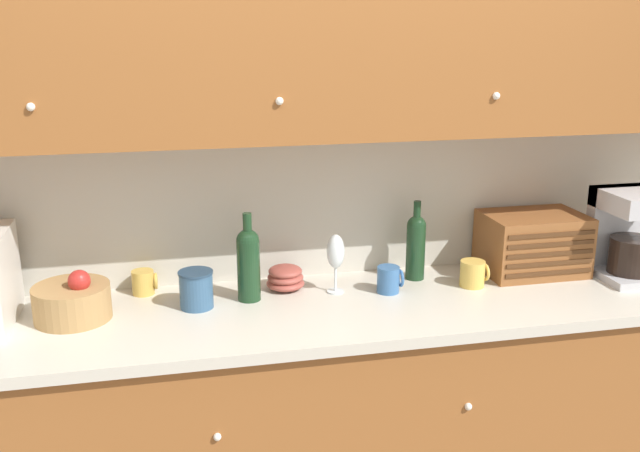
{
  "coord_description": "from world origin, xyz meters",
  "views": [
    {
      "loc": [
        -0.55,
        -2.68,
        1.93
      ],
      "look_at": [
        0.0,
        -0.23,
        1.2
      ],
      "focal_mm": 40.0,
      "sensor_mm": 36.0,
      "label": 1
    }
  ],
  "objects_px": {
    "wine_glass": "(336,253)",
    "mug": "(389,279)",
    "bread_box": "(532,243)",
    "storage_canister": "(196,289)",
    "wine_bottle": "(248,261)",
    "coffee_maker": "(626,233)",
    "mug_blue_second": "(144,282)",
    "fruit_basket": "(73,301)",
    "second_wine_bottle": "(416,244)",
    "bowl_stack_on_counter": "(285,278)",
    "mug_patterned_third": "(473,274)"
  },
  "relations": [
    {
      "from": "mug_blue_second",
      "to": "bread_box",
      "type": "xyz_separation_m",
      "value": [
        1.55,
        -0.09,
        0.08
      ]
    },
    {
      "from": "coffee_maker",
      "to": "bread_box",
      "type": "bearing_deg",
      "value": 160.48
    },
    {
      "from": "fruit_basket",
      "to": "mug_blue_second",
      "type": "relative_size",
      "value": 2.76
    },
    {
      "from": "bread_box",
      "to": "storage_canister",
      "type": "bearing_deg",
      "value": -176.37
    },
    {
      "from": "second_wine_bottle",
      "to": "bowl_stack_on_counter",
      "type": "bearing_deg",
      "value": -179.57
    },
    {
      "from": "fruit_basket",
      "to": "wine_bottle",
      "type": "relative_size",
      "value": 0.79
    },
    {
      "from": "bread_box",
      "to": "second_wine_bottle",
      "type": "bearing_deg",
      "value": 176.54
    },
    {
      "from": "fruit_basket",
      "to": "wine_glass",
      "type": "xyz_separation_m",
      "value": [
        0.94,
        0.05,
        0.09
      ]
    },
    {
      "from": "storage_canister",
      "to": "bowl_stack_on_counter",
      "type": "relative_size",
      "value": 0.93
    },
    {
      "from": "mug",
      "to": "mug_patterned_third",
      "type": "xyz_separation_m",
      "value": [
        0.34,
        -0.01,
        0.0
      ]
    },
    {
      "from": "wine_bottle",
      "to": "coffee_maker",
      "type": "distance_m",
      "value": 1.51
    },
    {
      "from": "mug_blue_second",
      "to": "bread_box",
      "type": "relative_size",
      "value": 0.24
    },
    {
      "from": "mug_patterned_third",
      "to": "second_wine_bottle",
      "type": "bearing_deg",
      "value": 145.47
    },
    {
      "from": "mug_blue_second",
      "to": "bread_box",
      "type": "distance_m",
      "value": 1.55
    },
    {
      "from": "storage_canister",
      "to": "wine_bottle",
      "type": "distance_m",
      "value": 0.21
    },
    {
      "from": "mug_blue_second",
      "to": "wine_glass",
      "type": "distance_m",
      "value": 0.73
    },
    {
      "from": "storage_canister",
      "to": "wine_bottle",
      "type": "height_order",
      "value": "wine_bottle"
    },
    {
      "from": "bowl_stack_on_counter",
      "to": "mug_patterned_third",
      "type": "bearing_deg",
      "value": -10.06
    },
    {
      "from": "coffee_maker",
      "to": "bowl_stack_on_counter",
      "type": "bearing_deg",
      "value": 173.86
    },
    {
      "from": "wine_bottle",
      "to": "second_wine_bottle",
      "type": "bearing_deg",
      "value": 6.91
    },
    {
      "from": "mug_blue_second",
      "to": "wine_bottle",
      "type": "bearing_deg",
      "value": -20.72
    },
    {
      "from": "storage_canister",
      "to": "wine_bottle",
      "type": "relative_size",
      "value": 0.41
    },
    {
      "from": "bread_box",
      "to": "wine_bottle",
      "type": "bearing_deg",
      "value": -177.44
    },
    {
      "from": "wine_bottle",
      "to": "coffee_maker",
      "type": "relative_size",
      "value": 0.93
    },
    {
      "from": "storage_canister",
      "to": "bread_box",
      "type": "height_order",
      "value": "bread_box"
    },
    {
      "from": "mug_patterned_third",
      "to": "coffee_maker",
      "type": "xyz_separation_m",
      "value": [
        0.64,
        -0.02,
        0.13
      ]
    },
    {
      "from": "storage_canister",
      "to": "coffee_maker",
      "type": "bearing_deg",
      "value": -1.15
    },
    {
      "from": "mug_blue_second",
      "to": "coffee_maker",
      "type": "xyz_separation_m",
      "value": [
        1.89,
        -0.21,
        0.13
      ]
    },
    {
      "from": "bread_box",
      "to": "fruit_basket",
      "type": "bearing_deg",
      "value": -176.81
    },
    {
      "from": "wine_bottle",
      "to": "storage_canister",
      "type": "bearing_deg",
      "value": -170.02
    },
    {
      "from": "mug",
      "to": "coffee_maker",
      "type": "height_order",
      "value": "coffee_maker"
    },
    {
      "from": "mug",
      "to": "coffee_maker",
      "type": "bearing_deg",
      "value": -1.67
    },
    {
      "from": "fruit_basket",
      "to": "mug",
      "type": "height_order",
      "value": "fruit_basket"
    },
    {
      "from": "storage_canister",
      "to": "coffee_maker",
      "type": "xyz_separation_m",
      "value": [
        1.7,
        -0.03,
        0.11
      ]
    },
    {
      "from": "mug",
      "to": "bread_box",
      "type": "relative_size",
      "value": 0.25
    },
    {
      "from": "wine_glass",
      "to": "mug_patterned_third",
      "type": "xyz_separation_m",
      "value": [
        0.54,
        -0.05,
        -0.1
      ]
    },
    {
      "from": "mug_blue_second",
      "to": "wine_bottle",
      "type": "xyz_separation_m",
      "value": [
        0.38,
        -0.14,
        0.1
      ]
    },
    {
      "from": "bowl_stack_on_counter",
      "to": "coffee_maker",
      "type": "height_order",
      "value": "coffee_maker"
    },
    {
      "from": "bowl_stack_on_counter",
      "to": "mug",
      "type": "relative_size",
      "value": 1.46
    },
    {
      "from": "mug_patterned_third",
      "to": "bread_box",
      "type": "distance_m",
      "value": 0.33
    },
    {
      "from": "wine_glass",
      "to": "mug",
      "type": "relative_size",
      "value": 2.26
    },
    {
      "from": "fruit_basket",
      "to": "second_wine_bottle",
      "type": "relative_size",
      "value": 0.82
    },
    {
      "from": "bowl_stack_on_counter",
      "to": "second_wine_bottle",
      "type": "xyz_separation_m",
      "value": [
        0.53,
        0.0,
        0.1
      ]
    },
    {
      "from": "fruit_basket",
      "to": "mug_patterned_third",
      "type": "relative_size",
      "value": 2.43
    },
    {
      "from": "fruit_basket",
      "to": "mug_patterned_third",
      "type": "bearing_deg",
      "value": -0.08
    },
    {
      "from": "mug_patterned_third",
      "to": "mug",
      "type": "bearing_deg",
      "value": 178.37
    },
    {
      "from": "mug",
      "to": "storage_canister",
      "type": "bearing_deg",
      "value": 179.56
    },
    {
      "from": "bowl_stack_on_counter",
      "to": "mug",
      "type": "distance_m",
      "value": 0.4
    },
    {
      "from": "fruit_basket",
      "to": "mug",
      "type": "distance_m",
      "value": 1.14
    },
    {
      "from": "wine_glass",
      "to": "mug",
      "type": "xyz_separation_m",
      "value": [
        0.2,
        -0.04,
        -0.1
      ]
    }
  ]
}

